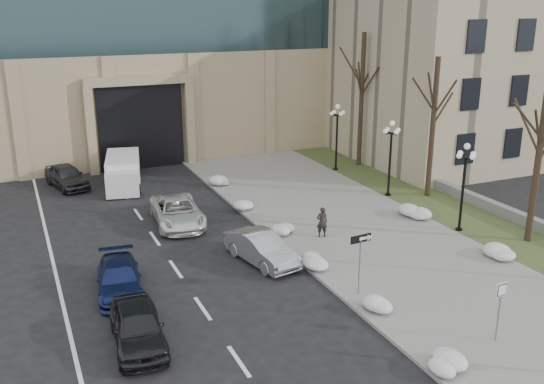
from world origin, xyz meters
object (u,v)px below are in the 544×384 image
(lamppost_d, at_px, (337,128))
(lamppost_c, at_px, (391,148))
(car_b, at_px, (262,248))
(box_truck, at_px, (123,172))
(one_way_sign, at_px, (364,245))
(lamppost_b, at_px, (464,176))
(car_c, at_px, (119,278))
(car_e, at_px, (67,176))
(car_d, at_px, (177,212))
(keep_sign, at_px, (501,299))
(car_a, at_px, (138,326))
(pedestrian, at_px, (322,222))

(lamppost_d, bearing_deg, lamppost_c, -90.00)
(lamppost_d, bearing_deg, car_b, -131.51)
(car_b, distance_m, box_truck, 15.22)
(one_way_sign, xyz_separation_m, lamppost_b, (8.49, 4.10, 0.84))
(car_b, distance_m, car_c, 6.56)
(lamppost_b, relative_size, lamppost_c, 1.00)
(car_c, xyz_separation_m, lamppost_b, (17.50, -0.23, 2.45))
(car_c, relative_size, car_e, 0.98)
(car_b, bearing_deg, lamppost_d, 36.51)
(car_d, bearing_deg, lamppost_b, -23.25)
(car_c, distance_m, keep_sign, 14.79)
(car_c, relative_size, one_way_sign, 1.59)
(car_b, xyz_separation_m, lamppost_d, (10.96, 12.38, 2.36))
(car_a, height_order, car_d, car_a)
(car_c, xyz_separation_m, box_truck, (3.04, 15.20, 0.29))
(car_d, relative_size, lamppost_d, 1.09)
(pedestrian, bearing_deg, keep_sign, 108.50)
(car_a, height_order, keep_sign, keep_sign)
(car_a, bearing_deg, lamppost_c, 35.48)
(box_truck, distance_m, keep_sign, 25.95)
(car_e, distance_m, lamppost_c, 20.67)
(keep_sign, height_order, lamppost_c, lamppost_c)
(lamppost_b, relative_size, lamppost_d, 1.00)
(box_truck, height_order, keep_sign, keep_sign)
(car_e, relative_size, box_truck, 0.70)
(car_c, distance_m, box_truck, 15.51)
(one_way_sign, bearing_deg, car_b, 113.20)
(keep_sign, bearing_deg, one_way_sign, 111.78)
(car_a, distance_m, lamppost_d, 24.69)
(car_a, xyz_separation_m, lamppost_c, (17.65, 10.61, 2.35))
(car_b, xyz_separation_m, lamppost_b, (10.96, -0.62, 2.36))
(car_b, relative_size, car_c, 1.00)
(one_way_sign, bearing_deg, keep_sign, -68.95)
(box_truck, height_order, lamppost_c, lamppost_c)
(car_a, distance_m, lamppost_c, 20.73)
(keep_sign, relative_size, lamppost_d, 0.49)
(car_c, relative_size, keep_sign, 1.84)
(car_d, bearing_deg, box_truck, 103.82)
(one_way_sign, bearing_deg, box_truck, 102.58)
(pedestrian, height_order, keep_sign, keep_sign)
(car_d, bearing_deg, car_a, -107.01)
(car_a, xyz_separation_m, car_c, (0.15, 4.34, -0.10))
(car_d, relative_size, keep_sign, 2.21)
(car_b, bearing_deg, lamppost_c, 16.24)
(car_a, xyz_separation_m, car_b, (6.70, 4.73, -0.02))
(lamppost_d, bearing_deg, car_e, 168.56)
(car_a, height_order, box_truck, box_truck)
(one_way_sign, height_order, lamppost_c, lamppost_c)
(car_c, distance_m, lamppost_d, 21.80)
(keep_sign, distance_m, lamppost_d, 22.98)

